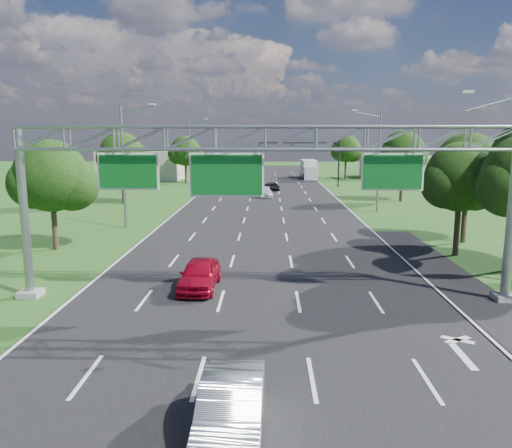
{
  "coord_description": "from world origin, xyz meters",
  "views": [
    {
      "loc": [
        0.39,
        -10.7,
        7.59
      ],
      "look_at": [
        -0.21,
        13.66,
        3.29
      ],
      "focal_mm": 35.0,
      "sensor_mm": 36.0,
      "label": 1
    }
  ],
  "objects_px": {
    "traffic_signal": "(316,152)",
    "sign_gantry": "(267,152)",
    "silver_sedan": "(231,411)",
    "box_truck": "(309,170)",
    "red_coupe": "(199,274)"
  },
  "relations": [
    {
      "from": "sign_gantry",
      "to": "traffic_signal",
      "type": "xyz_separation_m",
      "value": [
        7.15,
        53.0,
        -1.72
      ]
    },
    {
      "from": "traffic_signal",
      "to": "silver_sedan",
      "type": "bearing_deg",
      "value": -97.12
    },
    {
      "from": "red_coupe",
      "to": "silver_sedan",
      "type": "distance_m",
      "value": 12.84
    },
    {
      "from": "traffic_signal",
      "to": "box_truck",
      "type": "height_order",
      "value": "traffic_signal"
    },
    {
      "from": "red_coupe",
      "to": "silver_sedan",
      "type": "height_order",
      "value": "red_coupe"
    },
    {
      "from": "silver_sedan",
      "to": "box_truck",
      "type": "distance_m",
      "value": 80.1
    },
    {
      "from": "silver_sedan",
      "to": "box_truck",
      "type": "xyz_separation_m",
      "value": [
        8.33,
        79.66,
        0.81
      ]
    },
    {
      "from": "traffic_signal",
      "to": "silver_sedan",
      "type": "distance_m",
      "value": 64.82
    },
    {
      "from": "sign_gantry",
      "to": "traffic_signal",
      "type": "height_order",
      "value": "sign_gantry"
    },
    {
      "from": "red_coupe",
      "to": "silver_sedan",
      "type": "relative_size",
      "value": 0.97
    },
    {
      "from": "silver_sedan",
      "to": "sign_gantry",
      "type": "bearing_deg",
      "value": 86.41
    },
    {
      "from": "traffic_signal",
      "to": "sign_gantry",
      "type": "bearing_deg",
      "value": -97.68
    },
    {
      "from": "red_coupe",
      "to": "silver_sedan",
      "type": "xyz_separation_m",
      "value": [
        2.51,
        -12.59,
        -0.0
      ]
    },
    {
      "from": "sign_gantry",
      "to": "traffic_signal",
      "type": "relative_size",
      "value": 1.92
    },
    {
      "from": "red_coupe",
      "to": "box_truck",
      "type": "height_order",
      "value": "box_truck"
    }
  ]
}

